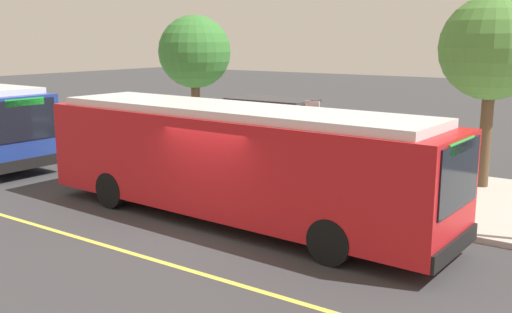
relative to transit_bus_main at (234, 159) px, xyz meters
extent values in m
plane|color=#38383A|center=(0.11, -1.01, -1.62)|extent=(120.00, 120.00, 0.00)
cube|color=#B7B2A8|center=(0.11, 4.99, -1.54)|extent=(44.00, 6.40, 0.15)
cube|color=#E0D64C|center=(0.11, -3.21, -1.61)|extent=(36.00, 0.14, 0.01)
cube|color=red|center=(-0.02, -0.01, -0.07)|extent=(11.47, 2.98, 2.40)
cube|color=silver|center=(-0.02, -0.01, 1.23)|extent=(10.55, 2.69, 0.20)
cube|color=black|center=(5.69, -0.22, 0.37)|extent=(0.12, 2.17, 1.34)
cube|color=black|center=(0.03, 1.28, 0.22)|extent=(10.01, 0.42, 1.06)
cube|color=white|center=(0.03, 1.28, -1.05)|extent=(10.81, 0.44, 0.28)
cube|color=#26D83F|center=(5.69, -0.22, 0.95)|extent=(0.08, 1.40, 0.24)
cube|color=black|center=(5.70, -0.22, -1.09)|extent=(0.17, 2.50, 0.36)
cylinder|color=black|center=(3.55, 1.01, -1.12)|extent=(1.01, 0.32, 1.00)
cylinder|color=black|center=(3.47, -1.30, -1.12)|extent=(1.01, 0.32, 1.00)
cylinder|color=black|center=(-3.39, 1.27, -1.12)|extent=(1.01, 0.32, 1.00)
cylinder|color=black|center=(-3.47, -1.03, -1.12)|extent=(1.01, 0.32, 1.00)
cube|color=black|center=(-8.31, -0.30, 0.37)|extent=(0.10, 2.17, 1.34)
cube|color=#26D83F|center=(-8.30, -0.30, 0.95)|extent=(0.07, 1.40, 0.24)
cube|color=black|center=(-8.29, -0.30, -1.09)|extent=(0.15, 2.50, 0.36)
cylinder|color=black|center=(-10.50, 0.91, -1.12)|extent=(1.01, 0.31, 1.00)
cylinder|color=#333338|center=(-0.73, 5.46, -0.27)|extent=(0.10, 0.10, 2.40)
cylinder|color=#333338|center=(-0.73, 4.16, -0.27)|extent=(0.10, 0.10, 2.40)
cylinder|color=#333338|center=(-3.33, 5.46, -0.27)|extent=(0.10, 0.10, 2.40)
cylinder|color=#333338|center=(-3.33, 4.16, -0.27)|extent=(0.10, 0.10, 2.40)
cube|color=#333338|center=(-2.03, 4.81, 0.97)|extent=(2.90, 1.60, 0.08)
cube|color=#4C606B|center=(-2.03, 5.46, -0.27)|extent=(2.47, 0.04, 2.16)
cube|color=navy|center=(-3.33, 4.81, -0.31)|extent=(0.06, 1.11, 1.82)
cube|color=brown|center=(-2.26, 4.89, -1.02)|extent=(1.60, 0.44, 0.06)
cube|color=brown|center=(-2.26, 5.13, -0.74)|extent=(1.60, 0.05, 0.44)
cube|color=#333338|center=(-2.98, 4.89, -1.24)|extent=(0.08, 0.40, 0.45)
cube|color=#333338|center=(-1.54, 4.89, -1.24)|extent=(0.08, 0.40, 0.45)
cylinder|color=#333338|center=(0.88, 2.43, -0.07)|extent=(0.07, 0.07, 2.80)
cube|color=white|center=(0.88, 2.41, 1.03)|extent=(0.44, 0.03, 0.56)
cube|color=red|center=(0.88, 2.40, 1.03)|extent=(0.40, 0.01, 0.16)
cylinder|color=brown|center=(-6.89, 6.52, -0.04)|extent=(0.36, 0.36, 2.85)
sphere|color=#387A33|center=(-6.89, 6.52, 2.47)|extent=(2.90, 2.90, 2.90)
cylinder|color=brown|center=(4.43, 6.76, 0.05)|extent=(0.36, 0.36, 3.03)
sphere|color=#4C8438|center=(4.43, 6.76, 2.72)|extent=(3.09, 3.09, 3.09)
camera|label=1|loc=(8.83, -11.59, 2.99)|focal=41.25mm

